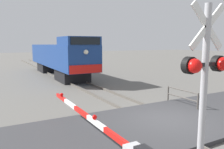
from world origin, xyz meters
TOP-DOWN VIEW (x-y plane):
  - ground_plane at (0.00, 0.00)m, footprint 160.00×160.00m
  - rail_track_left at (-0.72, 0.00)m, footprint 0.08×80.00m
  - rail_track_right at (0.72, 0.00)m, footprint 0.08×80.00m
  - road_surface at (0.00, 0.00)m, footprint 36.00×4.74m
  - locomotive at (0.00, 15.74)m, footprint 2.74×14.72m
  - crossing_signal at (-2.61, -3.86)m, footprint 1.18×0.33m
  - crossing_gate at (-3.84, -2.24)m, footprint 0.36×6.49m
  - guard_railing at (2.32, 1.42)m, footprint 0.08×2.14m

SIDE VIEW (x-z plane):
  - ground_plane at x=0.00m, z-range 0.00..0.00m
  - rail_track_left at x=-0.72m, z-range 0.00..0.15m
  - rail_track_right at x=0.72m, z-range 0.00..0.15m
  - road_surface at x=0.00m, z-range 0.00..0.16m
  - guard_railing at x=2.32m, z-range 0.13..1.08m
  - crossing_gate at x=-3.84m, z-range 0.17..1.45m
  - locomotive at x=0.00m, z-range 0.02..3.86m
  - crossing_signal at x=-2.61m, z-range 0.51..4.64m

